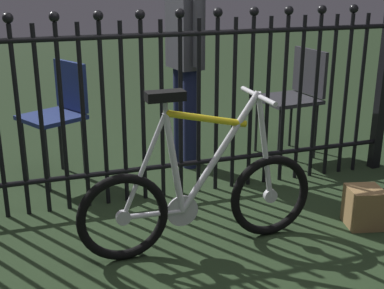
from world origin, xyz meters
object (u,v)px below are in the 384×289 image
at_px(bicycle, 200,196).
at_px(person_visitor, 185,50).
at_px(chair_charcoal, 296,91).
at_px(display_crate, 364,207).
at_px(chair_navy, 60,108).

xyz_separation_m(bicycle, person_visitor, (0.33, 1.28, 0.61)).
relative_size(bicycle, chair_charcoal, 1.55).
bearing_deg(display_crate, chair_navy, 139.87).
height_order(bicycle, person_visitor, person_visitor).
relative_size(chair_charcoal, display_crate, 3.60).
height_order(chair_charcoal, display_crate, chair_charcoal).
bearing_deg(chair_navy, person_visitor, -1.43).
xyz_separation_m(chair_navy, person_visitor, (0.95, -0.02, 0.38)).
xyz_separation_m(bicycle, display_crate, (1.03, -0.08, -0.19)).
distance_m(bicycle, display_crate, 1.05).
distance_m(chair_charcoal, display_crate, 1.40).
xyz_separation_m(chair_charcoal, person_visitor, (-0.94, 0.05, 0.38)).
distance_m(chair_charcoal, person_visitor, 1.02).
xyz_separation_m(chair_navy, display_crate, (1.65, -1.39, -0.42)).
bearing_deg(chair_navy, display_crate, -40.13).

